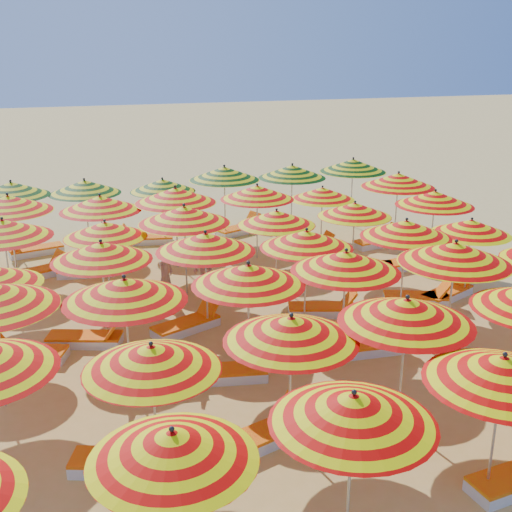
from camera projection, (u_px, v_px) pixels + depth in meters
name	position (u px, v px, depth m)	size (l,w,h in m)	color
ground	(262.00, 322.00, 16.17)	(120.00, 120.00, 0.00)	#DEB562
umbrella_1	(172.00, 446.00, 7.86)	(2.53, 2.53, 2.29)	silver
umbrella_2	(353.00, 409.00, 8.45)	(2.41, 2.41, 2.41)	silver
umbrella_3	(503.00, 370.00, 9.38)	(2.72, 2.72, 2.45)	silver
umbrella_7	(152.00, 358.00, 9.97)	(2.46, 2.46, 2.33)	silver
umbrella_8	(291.00, 329.00, 10.71)	(2.64, 2.64, 2.45)	silver
umbrella_9	(406.00, 311.00, 11.20)	(2.65, 2.65, 2.55)	silver
umbrella_13	(125.00, 290.00, 12.18)	(2.60, 2.60, 2.54)	silver
umbrella_14	(248.00, 275.00, 13.07)	(2.38, 2.38, 2.50)	silver
umbrella_15	(346.00, 262.00, 13.77)	(2.79, 2.79, 2.53)	silver
umbrella_16	(455.00, 253.00, 14.01)	(3.02, 3.02, 2.65)	silver
umbrella_19	(101.00, 252.00, 14.64)	(2.55, 2.55, 2.46)	silver
umbrella_20	(205.00, 242.00, 15.13)	(2.63, 2.63, 2.52)	silver
umbrella_21	(306.00, 239.00, 15.60)	(2.88, 2.88, 2.44)	silver
umbrella_22	(406.00, 229.00, 16.36)	(2.40, 2.40, 2.48)	silver
umbrella_23	(471.00, 227.00, 17.18)	(2.73, 2.73, 2.27)	silver
umbrella_24	(3.00, 229.00, 16.05)	(2.62, 2.62, 2.58)	silver
umbrella_25	(105.00, 230.00, 16.77)	(2.62, 2.62, 2.32)	silver
umbrella_26	(184.00, 215.00, 17.14)	(2.64, 2.64, 2.63)	silver
umbrella_27	(277.00, 218.00, 17.86)	(2.54, 2.54, 2.33)	silver
umbrella_28	(355.00, 210.00, 18.78)	(2.41, 2.41, 2.32)	silver
umbrella_29	(435.00, 199.00, 19.38)	(2.37, 2.37, 2.51)	silver
umbrella_30	(8.00, 203.00, 18.33)	(2.83, 2.83, 2.64)	silver
umbrella_31	(100.00, 204.00, 18.73)	(2.85, 2.85, 2.53)	silver
umbrella_32	(175.00, 195.00, 19.36)	(3.01, 3.01, 2.62)	silver
umbrella_33	(257.00, 192.00, 20.27)	(2.35, 2.35, 2.49)	silver
umbrella_34	(322.00, 193.00, 21.00)	(2.54, 2.54, 2.26)	silver
umbrella_35	(398.00, 180.00, 21.42)	(3.25, 3.25, 2.63)	silver
umbrella_36	(11.00, 189.00, 20.54)	(3.03, 3.03, 2.54)	silver
umbrella_37	(85.00, 187.00, 21.01)	(2.77, 2.77, 2.49)	silver
umbrella_38	(163.00, 185.00, 21.77)	(2.40, 2.40, 2.36)	silver
umbrella_39	(224.00, 173.00, 22.50)	(2.86, 2.86, 2.64)	silver
umbrella_40	(292.00, 171.00, 23.07)	(2.76, 2.76, 2.59)	silver
umbrella_41	(353.00, 165.00, 23.90)	(3.25, 3.25, 2.65)	silver
lounger_3	(126.00, 462.00, 10.53)	(1.83, 1.12, 0.69)	white
lounger_4	(262.00, 437.00, 11.21)	(1.83, 1.09, 0.69)	white
lounger_6	(157.00, 384.00, 12.96)	(1.78, 0.74, 0.69)	white
lounger_7	(224.00, 373.00, 13.38)	(1.80, 0.86, 0.69)	white
lounger_8	(368.00, 347.00, 14.52)	(1.76, 0.67, 0.69)	white
lounger_10	(26.00, 353.00, 14.22)	(1.83, 1.14, 0.69)	white
lounger_11	(87.00, 339.00, 14.91)	(1.83, 1.09, 0.69)	white
lounger_12	(187.00, 325.00, 15.66)	(1.82, 1.22, 0.69)	white
lounger_13	(323.00, 309.00, 16.57)	(1.83, 1.05, 0.69)	white
lounger_14	(418.00, 298.00, 17.28)	(1.83, 1.16, 0.69)	white
lounger_15	(448.00, 293.00, 17.63)	(1.82, 1.25, 0.69)	white
lounger_17	(256.00, 283.00, 18.34)	(1.83, 1.04, 0.69)	white
lounger_18	(363.00, 266.00, 19.77)	(1.83, 1.15, 0.69)	white
lounger_19	(411.00, 262.00, 20.10)	(1.81, 0.91, 0.69)	white
lounger_20	(38.00, 272.00, 19.19)	(1.82, 1.25, 0.69)	white
lounger_21	(88.00, 271.00, 19.36)	(1.79, 0.78, 0.69)	white
lounger_22	(309.00, 250.00, 21.28)	(1.77, 0.70, 0.69)	white
lounger_23	(378.00, 242.00, 22.16)	(1.82, 0.93, 0.69)	white
lounger_24	(35.00, 250.00, 21.23)	(1.82, 0.99, 0.69)	white
lounger_25	(147.00, 239.00, 22.44)	(1.80, 0.86, 0.69)	white
lounger_26	(239.00, 229.00, 23.59)	(1.82, 1.24, 0.69)	white
beachgoer_b	(204.00, 269.00, 17.91)	(0.67, 0.52, 1.37)	tan
beachgoer_a	(166.00, 276.00, 17.17)	(0.54, 0.36, 1.49)	tan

